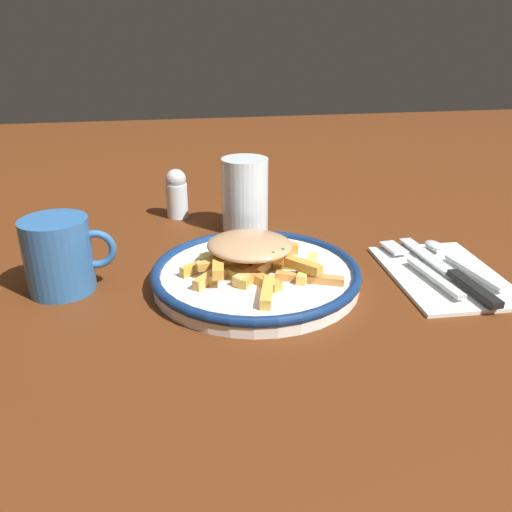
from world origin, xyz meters
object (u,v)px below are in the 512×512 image
at_px(fork, 419,266).
at_px(water_glass, 245,195).
at_px(coffee_mug, 60,255).
at_px(salt_shaker, 177,193).
at_px(plate, 256,275).
at_px(knife, 454,274).
at_px(fries_heap, 251,254).
at_px(napkin, 444,273).
at_px(spoon, 448,255).

bearing_deg(fork, water_glass, 133.47).
relative_size(coffee_mug, salt_shaker, 1.32).
distance_m(plate, fork, 0.21).
height_order(fork, salt_shaker, salt_shaker).
bearing_deg(knife, coffee_mug, 171.55).
bearing_deg(fries_heap, salt_shaker, 106.65).
height_order(plate, napkin, plate).
relative_size(plate, water_glass, 2.29).
relative_size(plate, napkin, 1.33).
bearing_deg(fries_heap, knife, -11.52).
distance_m(fork, knife, 0.04).
bearing_deg(salt_shaker, fries_heap, -73.35).
distance_m(napkin, knife, 0.02).
bearing_deg(fries_heap, fork, -5.07).
height_order(fries_heap, spoon, fries_heap).
xyz_separation_m(fork, coffee_mug, (-0.44, 0.04, 0.03)).
distance_m(plate, knife, 0.25).
relative_size(plate, salt_shaker, 3.17).
bearing_deg(water_glass, napkin, -44.16).
relative_size(plate, fork, 1.46).
distance_m(knife, water_glass, 0.33).
bearing_deg(napkin, water_glass, 135.84).
bearing_deg(coffee_mug, knife, -8.45).
bearing_deg(plate, fries_heap, 119.00).
distance_m(fork, coffee_mug, 0.45).
distance_m(knife, spoon, 0.06).
relative_size(water_glass, salt_shaker, 1.39).
bearing_deg(plate, knife, -9.89).
bearing_deg(salt_shaker, coffee_mug, -121.21).
xyz_separation_m(plate, spoon, (0.26, 0.01, 0.00)).
xyz_separation_m(spoon, water_glass, (-0.25, 0.18, 0.04)).
height_order(plate, coffee_mug, coffee_mug).
bearing_deg(napkin, coffee_mug, 173.78).
distance_m(spoon, coffee_mug, 0.50).
xyz_separation_m(napkin, water_glass, (-0.22, 0.22, 0.05)).
distance_m(fries_heap, napkin, 0.25).
xyz_separation_m(napkin, spoon, (0.02, 0.03, 0.01)).
xyz_separation_m(water_glass, coffee_mug, (-0.25, -0.16, -0.01)).
xyz_separation_m(knife, water_glass, (-0.22, 0.23, 0.04)).
xyz_separation_m(plate, water_glass, (0.02, 0.19, 0.04)).
xyz_separation_m(spoon, coffee_mug, (-0.50, 0.02, 0.03)).
xyz_separation_m(plate, salt_shaker, (-0.08, 0.27, 0.03)).
xyz_separation_m(napkin, knife, (0.00, -0.02, 0.01)).
bearing_deg(fries_heap, water_glass, 83.00).
bearing_deg(water_glass, spoon, -36.41).
distance_m(napkin, spoon, 0.04).
xyz_separation_m(knife, spoon, (0.02, 0.05, 0.00)).
relative_size(fries_heap, napkin, 0.98).
xyz_separation_m(fork, water_glass, (-0.19, 0.20, 0.04)).
xyz_separation_m(spoon, salt_shaker, (-0.35, 0.26, 0.03)).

